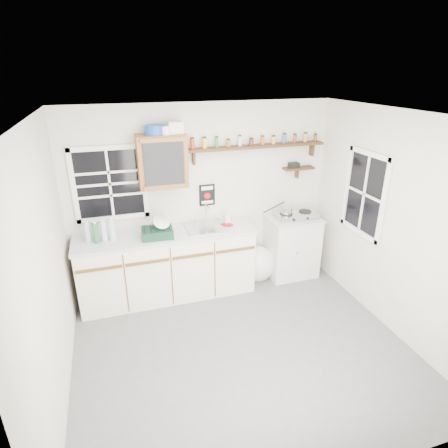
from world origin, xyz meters
The scene contains 18 objects.
room centered at (0.00, 0.00, 1.25)m, with size 3.64×3.24×2.54m.
main_cabinet centered at (-0.58, 1.30, 0.46)m, with size 2.31×0.63×0.92m.
right_cabinet centered at (1.25, 1.32, 0.46)m, with size 0.73×0.57×0.91m.
sink centered at (-0.05, 1.30, 0.93)m, with size 0.52×0.44×0.29m.
upper_cabinet centered at (-0.55, 1.44, 1.82)m, with size 0.60×0.32×0.65m.
upper_cabinet_clutter centered at (-0.52, 1.44, 2.21)m, with size 0.46×0.24×0.14m.
spice_shelf centered at (0.71, 1.51, 1.93)m, with size 1.91×0.18×0.35m.
secondary_shelf centered at (1.36, 1.52, 1.58)m, with size 0.45×0.16×0.24m.
warning_sign centered at (0.05, 1.59, 1.28)m, with size 0.22×0.02×0.30m.
window_back centered at (-1.20, 1.59, 1.55)m, with size 0.93×0.03×0.98m.
window_right centered at (1.79, 0.55, 1.45)m, with size 0.03×0.78×1.08m.
water_bottles centered at (-1.37, 1.30, 1.05)m, with size 0.37×0.15×0.31m.
dish_rack centered at (-0.69, 1.21, 1.01)m, with size 0.40×0.31×0.29m.
soap_bottle centered at (0.27, 1.37, 1.01)m, with size 0.08×0.08×0.17m, color silver.
rag centered at (0.23, 1.29, 0.93)m, with size 0.15×0.12×0.02m, color maroon.
hotplate centered at (1.27, 1.31, 0.95)m, with size 0.61×0.35×0.09m.
saucepan centered at (1.12, 1.31, 1.04)m, with size 0.39×0.18×0.17m.
trash_bag centered at (0.73, 1.35, 0.23)m, with size 0.47×0.42×0.54m.
Camera 1 is at (-1.18, -3.12, 2.89)m, focal length 30.00 mm.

